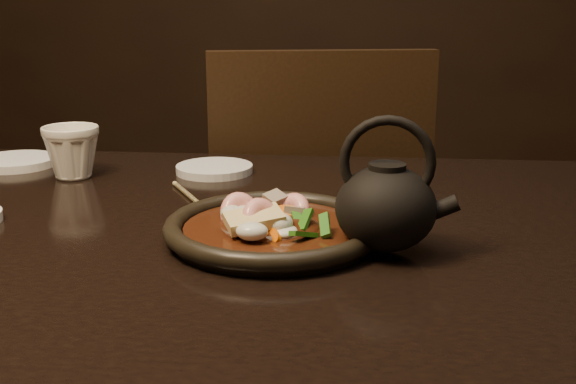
# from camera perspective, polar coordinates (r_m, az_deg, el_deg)

# --- Properties ---
(table) EXTENTS (1.60, 0.90, 0.75)m
(table) POSITION_cam_1_polar(r_m,az_deg,el_deg) (0.96, -18.67, -7.27)
(table) COLOR black
(table) RESTS_ON floor
(chair) EXTENTS (0.51, 0.51, 0.93)m
(chair) POSITION_cam_1_polar(r_m,az_deg,el_deg) (1.53, 1.92, -4.51)
(chair) COLOR black
(chair) RESTS_ON floor
(plate) EXTENTS (0.26, 0.26, 0.03)m
(plate) POSITION_cam_1_polar(r_m,az_deg,el_deg) (0.84, -1.19, -2.97)
(plate) COLOR black
(plate) RESTS_ON table
(stirfry) EXTENTS (0.15, 0.15, 0.06)m
(stirfry) POSITION_cam_1_polar(r_m,az_deg,el_deg) (0.84, -1.48, -2.61)
(stirfry) COLOR #331509
(stirfry) RESTS_ON plate
(saucer_left) EXTENTS (0.13, 0.13, 0.01)m
(saucer_left) POSITION_cam_1_polar(r_m,az_deg,el_deg) (1.29, -20.69, 2.25)
(saucer_left) COLOR white
(saucer_left) RESTS_ON table
(saucer_right) EXTENTS (0.12, 0.12, 0.01)m
(saucer_right) POSITION_cam_1_polar(r_m,az_deg,el_deg) (1.17, -5.84, 1.83)
(saucer_right) COLOR white
(saucer_right) RESTS_ON table
(tea_cup) EXTENTS (0.10, 0.10, 0.09)m
(tea_cup) POSITION_cam_1_polar(r_m,az_deg,el_deg) (1.17, -16.73, 3.17)
(tea_cup) COLOR white
(tea_cup) RESTS_ON table
(chopsticks) EXTENTS (0.13, 0.21, 0.01)m
(chopsticks) POSITION_cam_1_polar(r_m,az_deg,el_deg) (0.99, -7.04, -0.94)
(chopsticks) COLOR tan
(chopsticks) RESTS_ON table
(teapot) EXTENTS (0.14, 0.11, 0.15)m
(teapot) POSITION_cam_1_polar(r_m,az_deg,el_deg) (0.80, 7.78, -0.90)
(teapot) COLOR black
(teapot) RESTS_ON table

